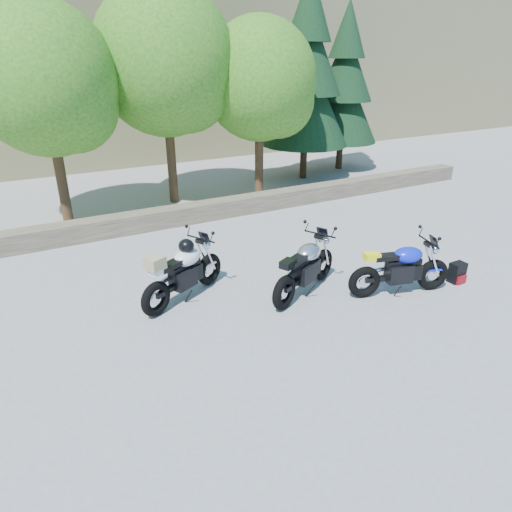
# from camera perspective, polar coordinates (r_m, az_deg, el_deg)

# --- Properties ---
(ground) EXTENTS (90.00, 90.00, 0.00)m
(ground) POSITION_cam_1_polar(r_m,az_deg,el_deg) (8.40, 2.10, -7.39)
(ground) COLOR gray
(ground) RESTS_ON ground
(stone_wall) EXTENTS (22.00, 0.55, 0.50)m
(stone_wall) POSITION_cam_1_polar(r_m,az_deg,el_deg) (12.89, -10.48, 4.90)
(stone_wall) COLOR #4C3F32
(stone_wall) RESTS_ON ground
(hillside) EXTENTS (80.00, 30.00, 15.00)m
(hillside) POSITION_cam_1_polar(r_m,az_deg,el_deg) (34.94, -19.87, 27.81)
(hillside) COLOR olive
(hillside) RESTS_ON ground
(tree_decid_left) EXTENTS (3.67, 3.67, 5.62)m
(tree_decid_left) POSITION_cam_1_polar(r_m,az_deg,el_deg) (13.37, -24.37, 18.82)
(tree_decid_left) COLOR #382314
(tree_decid_left) RESTS_ON ground
(tree_decid_mid) EXTENTS (4.08, 4.08, 6.24)m
(tree_decid_mid) POSITION_cam_1_polar(r_m,az_deg,el_deg) (14.44, -10.86, 22.24)
(tree_decid_mid) COLOR #382314
(tree_decid_mid) RESTS_ON ground
(tree_decid_right) EXTENTS (3.54, 3.54, 5.41)m
(tree_decid_right) POSITION_cam_1_polar(r_m,az_deg,el_deg) (15.06, 0.92, 20.61)
(tree_decid_right) COLOR #382314
(tree_decid_right) RESTS_ON ground
(conifer_near) EXTENTS (3.17, 3.17, 7.06)m
(conifer_near) POSITION_cam_1_polar(r_m,az_deg,el_deg) (17.45, 6.39, 21.52)
(conifer_near) COLOR #382314
(conifer_near) RESTS_ON ground
(conifer_far) EXTENTS (2.82, 2.82, 6.27)m
(conifer_far) POSITION_cam_1_polar(r_m,az_deg,el_deg) (19.27, 11.00, 20.24)
(conifer_far) COLOR #382314
(conifer_far) RESTS_ON ground
(silver_bike) EXTENTS (2.04, 1.11, 1.10)m
(silver_bike) POSITION_cam_1_polar(r_m,az_deg,el_deg) (8.96, 6.19, -1.53)
(silver_bike) COLOR black
(silver_bike) RESTS_ON ground
(white_bike) EXTENTS (2.00, 1.13, 1.20)m
(white_bike) POSITION_cam_1_polar(r_m,az_deg,el_deg) (8.77, -9.12, -1.90)
(white_bike) COLOR black
(white_bike) RESTS_ON ground
(blue_bike) EXTENTS (2.09, 0.85, 1.07)m
(blue_bike) POSITION_cam_1_polar(r_m,az_deg,el_deg) (9.33, 17.66, -1.60)
(blue_bike) COLOR black
(blue_bike) RESTS_ON ground
(backpack) EXTENTS (0.32, 0.27, 0.43)m
(backpack) POSITION_cam_1_polar(r_m,az_deg,el_deg) (10.35, 23.86, -1.94)
(backpack) COLOR black
(backpack) RESTS_ON ground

